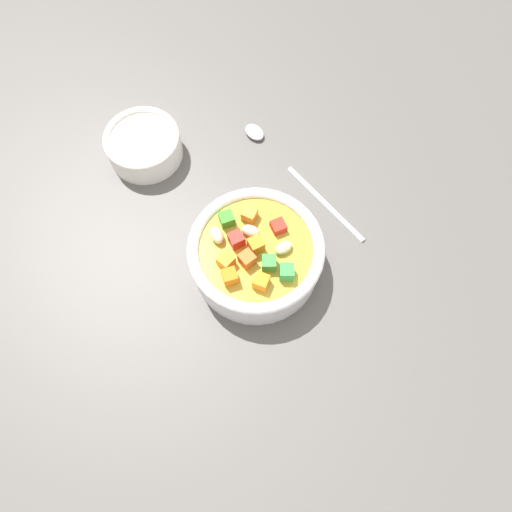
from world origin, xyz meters
The scene contains 4 objects.
ground_plane centered at (0.00, 0.00, -1.00)cm, with size 140.00×140.00×2.00cm, color #565451.
soup_bowl_main centered at (-0.01, -0.02, 3.17)cm, with size 16.14×16.14×6.91cm.
spoon centered at (-3.13, 14.47, 0.44)cm, with size 22.57×8.98×1.02cm.
side_bowl_small centered at (-21.58, 6.40, 2.15)cm, with size 10.15×10.15×4.17cm.
Camera 1 is at (11.94, -19.83, 56.76)cm, focal length 34.25 mm.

